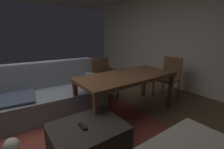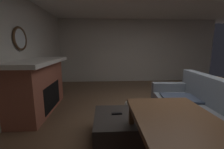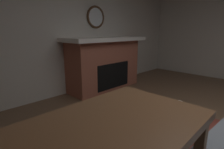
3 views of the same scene
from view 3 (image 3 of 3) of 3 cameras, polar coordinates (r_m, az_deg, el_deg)
wall_back_fireplace_side at (r=3.86m, az=-14.02°, el=13.05°), size 7.66×0.12×2.56m
fireplace at (r=4.04m, az=-2.35°, el=3.69°), size 1.95×0.76×1.18m
round_wall_mirror at (r=4.20m, az=-5.28°, el=18.06°), size 0.50×0.05×0.50m
ottoman_coffee_table at (r=2.26m, az=4.84°, el=-15.29°), size 0.85×0.69×0.40m
tv_remote at (r=2.21m, az=6.08°, el=-9.93°), size 0.06×0.16×0.02m
small_dog at (r=2.75m, az=17.69°, el=-10.92°), size 0.30×0.49×0.31m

